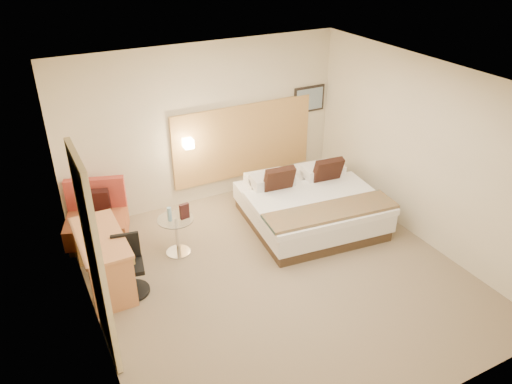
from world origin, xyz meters
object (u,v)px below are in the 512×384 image
lounge_chair (97,219)px  desk (103,246)px  desk_chair (129,270)px  bed (310,206)px  side_table (177,234)px

lounge_chair → desk: bearing=-96.2°
desk → desk_chair: desk_chair is taller
bed → desk: 3.25m
lounge_chair → desk_chair: lounge_chair is taller
side_table → desk: size_ratio=0.48×
lounge_chair → desk: (-0.13, -1.14, 0.25)m
bed → side_table: 2.17m
lounge_chair → side_table: bearing=-43.1°
bed → desk_chair: bearing=-173.4°
desk → desk_chair: size_ratio=1.55×
desk → desk_chair: (0.24, -0.27, -0.28)m
bed → desk: bearing=-178.7°
bed → lounge_chair: size_ratio=2.02×
desk_chair → lounge_chair: bearing=94.4°
lounge_chair → side_table: lounge_chair is taller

